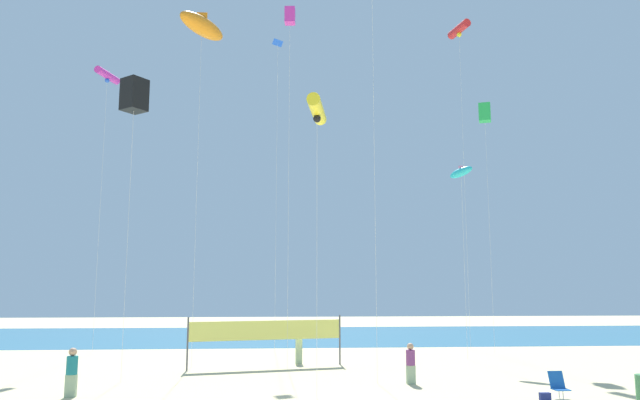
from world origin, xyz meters
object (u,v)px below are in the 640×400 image
at_px(kite_cyan_inflatable, 461,173).
at_px(kite_orange_inflatable, 202,26).
at_px(kite_blue_diamond, 278,48).
at_px(kite_magenta_tube, 107,76).
at_px(folding_beach_chair, 558,384).
at_px(kite_red_tube, 459,30).
at_px(kite_black_box, 134,95).
at_px(kite_green_box, 485,113).
at_px(beachgoer_sage_shirt, 299,347).
at_px(beachgoer_plum_shirt, 411,362).
at_px(volleyball_net, 267,332).
at_px(kite_magenta_box, 290,18).
at_px(beachgoer_teal_shirt, 72,371).
at_px(kite_yellow_tube, 317,110).
at_px(beach_handbag, 545,397).

xyz_separation_m(kite_cyan_inflatable, kite_orange_inflatable, (-14.11, -2.15, 7.10)).
bearing_deg(kite_blue_diamond, kite_magenta_tube, -175.65).
xyz_separation_m(folding_beach_chair, kite_red_tube, (2.28, 16.29, 20.28)).
xyz_separation_m(kite_cyan_inflatable, kite_red_tube, (1.85, 5.13, 10.70)).
xyz_separation_m(kite_black_box, kite_green_box, (18.65, 8.94, 2.30)).
distance_m(beachgoer_sage_shirt, kite_green_box, 17.95).
distance_m(beachgoer_plum_shirt, folding_beach_chair, 5.53).
bearing_deg(kite_green_box, volleyball_net, -159.20).
bearing_deg(kite_red_tube, folding_beach_chair, -97.95).
bearing_deg(kite_magenta_tube, kite_magenta_box, -32.27).
height_order(kite_cyan_inflatable, kite_orange_inflatable, kite_orange_inflatable).
bearing_deg(kite_black_box, kite_blue_diamond, 62.54).
height_order(volleyball_net, kite_cyan_inflatable, kite_cyan_inflatable).
xyz_separation_m(folding_beach_chair, kite_magenta_box, (-9.14, 8.57, 17.09)).
bearing_deg(kite_black_box, beachgoer_sage_shirt, 35.38).
bearing_deg(kite_green_box, folding_beach_chair, -101.63).
bearing_deg(kite_magenta_box, folding_beach_chair, -43.16).
relative_size(beachgoer_plum_shirt, kite_cyan_inflatable, 0.15).
height_order(folding_beach_chair, kite_cyan_inflatable, kite_cyan_inflatable).
height_order(beachgoer_teal_shirt, kite_magenta_tube, kite_magenta_tube).
bearing_deg(kite_black_box, beachgoer_teal_shirt, -105.57).
bearing_deg(kite_green_box, kite_red_tube, 100.83).
xyz_separation_m(kite_black_box, kite_yellow_tube, (7.60, -3.99, -1.72)).
bearing_deg(kite_cyan_inflatable, beach_handbag, -95.63).
relative_size(beachgoer_sage_shirt, kite_blue_diamond, 0.08).
bearing_deg(folding_beach_chair, volleyball_net, 144.75).
bearing_deg(volleyball_net, kite_magenta_box, -5.96).
bearing_deg(beachgoer_teal_shirt, kite_orange_inflatable, 88.99).
bearing_deg(beachgoer_sage_shirt, kite_magenta_box, 13.72).
height_order(volleyball_net, kite_green_box, kite_green_box).
xyz_separation_m(beachgoer_teal_shirt, kite_cyan_inflatable, (17.18, 9.72, 9.15)).
distance_m(volleyball_net, kite_yellow_tube, 11.88).
xyz_separation_m(kite_orange_inflatable, kite_green_box, (16.48, 4.58, -2.92)).
relative_size(kite_magenta_box, kite_cyan_inflatable, 1.73).
height_order(beachgoer_plum_shirt, kite_orange_inflatable, kite_orange_inflatable).
bearing_deg(kite_magenta_tube, kite_blue_diamond, 4.35).
bearing_deg(beachgoer_sage_shirt, kite_black_box, -15.64).
relative_size(kite_orange_inflatable, kite_red_tube, 0.85).
height_order(folding_beach_chair, kite_black_box, kite_black_box).
bearing_deg(kite_red_tube, kite_blue_diamond, 179.52).
distance_m(kite_black_box, kite_green_box, 20.81).
distance_m(beach_handbag, kite_magenta_tube, 30.24).
bearing_deg(volleyball_net, folding_beach_chair, -40.59).
bearing_deg(beachgoer_plum_shirt, kite_cyan_inflatable, 76.06).
bearing_deg(beachgoer_sage_shirt, folding_beach_chair, 79.94).
bearing_deg(kite_orange_inflatable, beachgoer_sage_shirt, 9.22).
xyz_separation_m(beachgoer_plum_shirt, kite_magenta_tube, (-15.89, 12.23, 15.84)).
height_order(beachgoer_teal_shirt, kite_red_tube, kite_red_tube).
bearing_deg(kite_magenta_box, kite_blue_diamond, 94.49).
height_order(kite_orange_inflatable, kite_red_tube, kite_red_tube).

